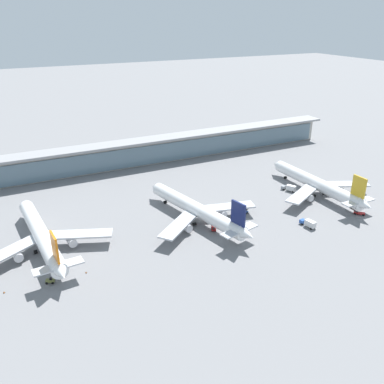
{
  "coord_description": "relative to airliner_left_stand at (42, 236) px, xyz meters",
  "views": [
    {
      "loc": [
        -74.62,
        -139.32,
        82.32
      ],
      "look_at": [
        0.0,
        12.07,
        8.16
      ],
      "focal_mm": 38.24,
      "sensor_mm": 36.0,
      "label": 1
    }
  ],
  "objects": [
    {
      "name": "ground_plane",
      "position": [
        66.18,
        -5.27,
        -5.59
      ],
      "size": [
        1200.0,
        1200.0,
        0.0
      ],
      "primitive_type": "plane",
      "color": "slate"
    },
    {
      "name": "airliner_left_stand",
      "position": [
        0.0,
        0.0,
        0.0
      ],
      "size": [
        51.11,
        66.68,
        17.75
      ],
      "color": "white",
      "rests_on": "ground"
    },
    {
      "name": "airliner_centre_stand",
      "position": [
        62.56,
        -6.14,
        0.0
      ],
      "size": [
        49.97,
        66.0,
        17.75
      ],
      "color": "white",
      "rests_on": "ground"
    },
    {
      "name": "airliner_right_stand",
      "position": [
        128.15,
        -6.67,
        0.0
      ],
      "size": [
        51.26,
        66.57,
        17.75
      ],
      "color": "white",
      "rests_on": "ground"
    },
    {
      "name": "service_truck_near_nose_red",
      "position": [
        130.01,
        -31.67,
        -4.78
      ],
      "size": [
        5.5,
        6.01,
        2.7
      ],
      "color": "#B21E1E",
      "rests_on": "ground"
    },
    {
      "name": "service_truck_under_wing_grey",
      "position": [
        119.07,
        3.04,
        -3.9
      ],
      "size": [
        5.31,
        7.56,
        3.1
      ],
      "color": "gray",
      "rests_on": "ground"
    },
    {
      "name": "service_truck_mid_apron_blue",
      "position": [
        102.15,
        -30.73,
        -3.9
      ],
      "size": [
        3.33,
        7.56,
        3.1
      ],
      "color": "#234C9E",
      "rests_on": "ground"
    },
    {
      "name": "service_truck_by_tail_red",
      "position": [
        65.31,
        -15.32,
        -4.78
      ],
      "size": [
        4.42,
        6.63,
        2.7
      ],
      "color": "#B21E1E",
      "rests_on": "ground"
    },
    {
      "name": "service_truck_on_taxiway_olive",
      "position": [
        -1.07,
        -23.19,
        -4.71
      ],
      "size": [
        3.31,
        2.73,
        2.05
      ],
      "color": "olive",
      "rests_on": "ground"
    },
    {
      "name": "service_truck_at_far_stand_blue",
      "position": [
        84.25,
        -8.55,
        -4.78
      ],
      "size": [
        6.94,
        2.74,
        2.7
      ],
      "color": "#234C9E",
      "rests_on": "ground"
    },
    {
      "name": "terminal_building",
      "position": [
        66.18,
        73.67,
        2.28
      ],
      "size": [
        255.74,
        12.8,
        15.2
      ],
      "color": "#B2ADA3",
      "rests_on": "ground"
    },
    {
      "name": "safety_cone_alpha",
      "position": [
        -15.28,
        -22.14,
        -5.27
      ],
      "size": [
        0.62,
        0.62,
        0.7
      ],
      "color": "orange",
      "rests_on": "ground"
    },
    {
      "name": "safety_cone_bravo",
      "position": [
        10.82,
        -22.77,
        -5.27
      ],
      "size": [
        0.62,
        0.62,
        0.7
      ],
      "color": "orange",
      "rests_on": "ground"
    },
    {
      "name": "safety_cone_charlie",
      "position": [
        4.17,
        -19.34,
        -5.27
      ],
      "size": [
        0.62,
        0.62,
        0.7
      ],
      "color": "orange",
      "rests_on": "ground"
    }
  ]
}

